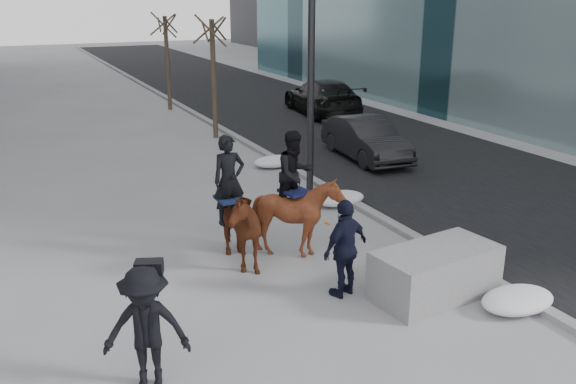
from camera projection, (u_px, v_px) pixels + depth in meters
name	position (u px, v px, depth m)	size (l,w,h in m)	color
ground	(317.00, 291.00, 10.80)	(120.00, 120.00, 0.00)	gray
road	(356.00, 138.00, 22.25)	(8.00, 90.00, 0.01)	black
curb	(255.00, 148.00, 20.59)	(0.25, 90.00, 0.12)	gray
planter	(435.00, 273.00, 10.52)	(2.19, 1.10, 0.88)	gray
car_near	(366.00, 139.00, 19.25)	(1.39, 3.98, 1.31)	black
car_far	(322.00, 97.00, 26.43)	(2.12, 5.21, 1.51)	black
tree_near	(214.00, 73.00, 21.60)	(1.20, 1.20, 4.65)	#372D21
tree_far	(167.00, 59.00, 26.98)	(1.20, 1.20, 4.55)	#3B3123
mounted_left	(232.00, 218.00, 11.62)	(0.93, 1.97, 2.53)	#4A270E
mounted_right	(297.00, 207.00, 12.04)	(1.56, 1.70, 2.52)	#451E0D
feeder	(345.00, 248.00, 10.42)	(1.11, 1.01, 1.75)	black
camera_crew	(146.00, 329.00, 7.90)	(1.30, 1.03, 1.75)	black
snow_piles	(356.00, 208.00, 14.50)	(1.36, 10.61, 0.35)	silver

